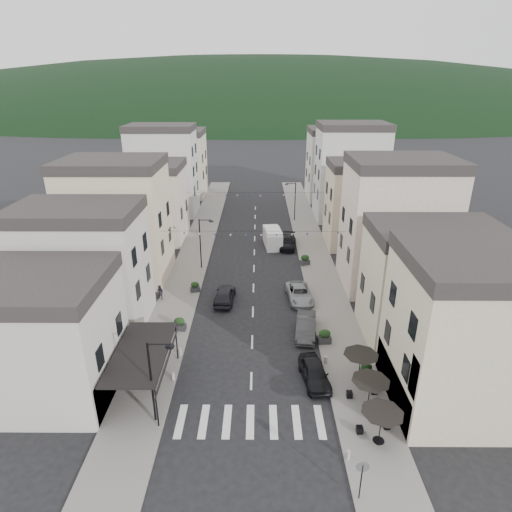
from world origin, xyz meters
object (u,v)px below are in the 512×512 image
Objects in this scene: parked_car_e at (225,295)px; parked_car_c at (299,294)px; delivery_van at (273,237)px; parked_car_d at (288,242)px; pedestrian_a at (168,335)px; parked_car_a at (315,373)px; parked_car_b at (306,326)px; pedestrian_b at (160,293)px.

parked_car_c is at bearing -173.08° from parked_car_e.
delivery_van is (5.18, 15.35, 0.41)m from parked_car_e.
pedestrian_a reaches higher than parked_car_d.
parked_car_d is at bearing 49.08° from pedestrian_a.
parked_car_a is 0.93× the size of parked_car_b.
pedestrian_a is at bearing 150.71° from parked_car_a.
delivery_van is at bearing 103.52° from parked_car_b.
pedestrian_a is at bearing -110.68° from parked_car_d.
pedestrian_b is (-13.80, 12.19, 0.14)m from parked_car_a.
delivery_van reaches higher than parked_car_e.
parked_car_c is 14.31m from parked_car_d.
parked_car_e reaches higher than parked_car_d.
parked_car_d is 0.93× the size of delivery_van.
parked_car_e is at bearing 18.43° from pedestrian_b.
parked_car_c is 3.04× the size of pedestrian_a.
pedestrian_a is (-4.12, -7.47, 0.17)m from parked_car_e.
parked_car_d is at bearing 98.15° from parked_car_b.
pedestrian_a reaches higher than pedestrian_b.
parked_car_e is 2.76× the size of pedestrian_a.
pedestrian_a is (-11.52, -1.71, 0.17)m from parked_car_b.
pedestrian_b is at bearing 175.91° from parked_car_c.
parked_car_c is 13.80m from pedestrian_b.
parked_car_d is 19.88m from pedestrian_b.
parked_car_b is 11.65m from pedestrian_a.
parked_car_d is at bearing -23.57° from delivery_van.
parked_car_a is 26.72m from parked_car_d.
pedestrian_b is (-11.58, -15.16, -0.31)m from delivery_van.
parked_car_b is 6.18m from parked_car_c.
parked_car_a is 12.42m from parked_car_c.
delivery_van is at bearing 86.80° from parked_car_a.
parked_car_d is (-0.23, 20.49, -0.06)m from parked_car_b.
parked_car_c is at bearing 97.51° from parked_car_b.
parked_car_a reaches higher than parked_car_d.
parked_car_b is 15.03m from pedestrian_b.
parked_car_e is 8.54m from pedestrian_a.
parked_car_b is (0.00, 6.24, 0.03)m from parked_car_a.
delivery_van is at bearing 168.76° from parked_car_d.
parked_car_c is (0.00, 12.42, -0.05)m from parked_car_a.
delivery_van reaches higher than parked_car_a.
parked_car_a is 18.41m from pedestrian_b.
pedestrian_a is 8.00m from pedestrian_b.
parked_car_e reaches higher than parked_car_b.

